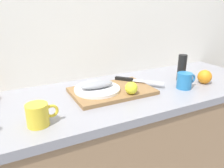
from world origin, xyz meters
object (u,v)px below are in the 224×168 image
object	(u,v)px
fish_fillet	(97,85)
coffee_mug_0	(38,115)
white_plate	(97,89)
lemon_0	(131,88)
pepper_mill	(182,68)
cutting_board	(112,91)
orange_0	(205,77)
chef_knife	(133,80)
coffee_mug_1	(185,81)

from	to	relation	value
fish_fillet	coffee_mug_0	world-z (taller)	coffee_mug_0
white_plate	lemon_0	bearing A→B (deg)	-42.34
pepper_mill	white_plate	bearing A→B (deg)	177.10
white_plate	fish_fillet	bearing A→B (deg)	0.00
cutting_board	white_plate	world-z (taller)	white_plate
white_plate	fish_fillet	world-z (taller)	fish_fillet
white_plate	orange_0	world-z (taller)	orange_0
coffee_mug_0	pepper_mill	size ratio (longest dim) A/B	0.78
fish_fillet	chef_knife	bearing A→B (deg)	9.60
white_plate	chef_knife	size ratio (longest dim) A/B	1.04
fish_fillet	pepper_mill	bearing A→B (deg)	-2.90
coffee_mug_1	orange_0	bearing A→B (deg)	2.95
coffee_mug_0	pepper_mill	bearing A→B (deg)	10.58
cutting_board	chef_knife	size ratio (longest dim) A/B	1.85
coffee_mug_0	lemon_0	bearing A→B (deg)	8.63
white_plate	fish_fillet	distance (m)	0.03
cutting_board	fish_fillet	size ratio (longest dim) A/B	2.36
orange_0	pepper_mill	bearing A→B (deg)	128.84
orange_0	pepper_mill	world-z (taller)	pepper_mill
coffee_mug_1	orange_0	xyz separation A→B (m)	(0.17, 0.01, -0.00)
orange_0	coffee_mug_1	bearing A→B (deg)	-177.05
white_plate	coffee_mug_0	xyz separation A→B (m)	(-0.33, -0.20, 0.02)
cutting_board	pepper_mill	bearing A→B (deg)	-1.04
coffee_mug_0	chef_knife	bearing A→B (deg)	22.19
white_plate	coffee_mug_1	size ratio (longest dim) A/B	1.96
coffee_mug_0	fish_fillet	bearing A→B (deg)	30.32
lemon_0	pepper_mill	xyz separation A→B (m)	(0.42, 0.10, 0.03)
cutting_board	coffee_mug_0	bearing A→B (deg)	-156.96
white_plate	coffee_mug_0	bearing A→B (deg)	-149.68
cutting_board	chef_knife	world-z (taller)	chef_knife
white_plate	lemon_0	xyz separation A→B (m)	(0.14, -0.12, 0.02)
cutting_board	lemon_0	world-z (taller)	lemon_0
lemon_0	coffee_mug_0	distance (m)	0.48
cutting_board	white_plate	size ratio (longest dim) A/B	1.77
orange_0	pepper_mill	size ratio (longest dim) A/B	0.51
chef_knife	pepper_mill	size ratio (longest dim) A/B	1.42
chef_knife	pepper_mill	distance (m)	0.32
orange_0	lemon_0	bearing A→B (deg)	178.62
white_plate	pepper_mill	world-z (taller)	pepper_mill
chef_knife	coffee_mug_0	world-z (taller)	coffee_mug_0
cutting_board	white_plate	xyz separation A→B (m)	(-0.08, 0.02, 0.02)
white_plate	orange_0	xyz separation A→B (m)	(0.65, -0.14, 0.01)
white_plate	coffee_mug_1	world-z (taller)	coffee_mug_1
lemon_0	coffee_mug_0	world-z (taller)	coffee_mug_0
chef_knife	orange_0	xyz separation A→B (m)	(0.40, -0.18, 0.01)
cutting_board	coffee_mug_0	distance (m)	0.45
fish_fillet	lemon_0	size ratio (longest dim) A/B	2.83
cutting_board	orange_0	size ratio (longest dim) A/B	5.18
lemon_0	pepper_mill	world-z (taller)	pepper_mill
chef_knife	lemon_0	xyz separation A→B (m)	(-0.11, -0.17, 0.02)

